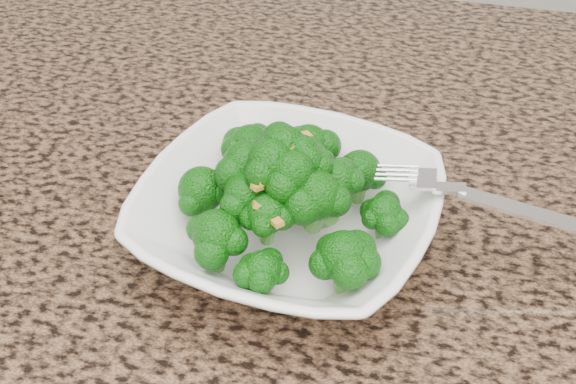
% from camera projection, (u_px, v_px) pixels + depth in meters
% --- Properties ---
extents(granite_counter, '(1.64, 1.04, 0.03)m').
position_uv_depth(granite_counter, '(217.00, 307.00, 0.52)').
color(granite_counter, brown).
rests_on(granite_counter, cabinet).
extents(bowl, '(0.25, 0.25, 0.05)m').
position_uv_depth(bowl, '(288.00, 216.00, 0.54)').
color(bowl, white).
rests_on(bowl, granite_counter).
extents(broccoli_pile, '(0.19, 0.19, 0.06)m').
position_uv_depth(broccoli_pile, '(288.00, 154.00, 0.50)').
color(broccoli_pile, '#0D5709').
rests_on(broccoli_pile, bowl).
extents(garlic_topping, '(0.11, 0.11, 0.01)m').
position_uv_depth(garlic_topping, '(288.00, 113.00, 0.48)').
color(garlic_topping, gold).
rests_on(garlic_topping, broccoli_pile).
extents(fork, '(0.19, 0.04, 0.01)m').
position_uv_depth(fork, '(455.00, 189.00, 0.51)').
color(fork, silver).
rests_on(fork, bowl).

